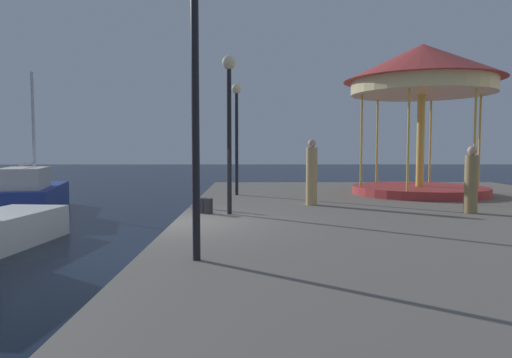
{
  "coord_description": "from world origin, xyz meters",
  "views": [
    {
      "loc": [
        1.84,
        -10.76,
        2.53
      ],
      "look_at": [
        1.97,
        4.01,
        1.53
      ],
      "focal_mm": 32.43,
      "sensor_mm": 36.0,
      "label": 1
    }
  ],
  "objects_px": {
    "person_near_carousel": "(471,182)",
    "sailboat_blue": "(30,195)",
    "person_far_corner": "(312,174)",
    "lamp_post_far_end": "(237,119)",
    "bollard_center": "(203,206)",
    "bollard_south": "(208,206)",
    "lamp_post_near_edge": "(195,56)",
    "lamp_post_mid_promenade": "(229,106)",
    "carousel": "(422,83)"
  },
  "relations": [
    {
      "from": "person_near_carousel",
      "to": "sailboat_blue",
      "type": "bearing_deg",
      "value": 158.24
    },
    {
      "from": "sailboat_blue",
      "to": "person_far_corner",
      "type": "distance_m",
      "value": 11.19
    },
    {
      "from": "lamp_post_far_end",
      "to": "bollard_center",
      "type": "relative_size",
      "value": 10.14
    },
    {
      "from": "lamp_post_far_end",
      "to": "bollard_south",
      "type": "xyz_separation_m",
      "value": [
        -0.59,
        -4.87,
        -2.6
      ]
    },
    {
      "from": "sailboat_blue",
      "to": "person_far_corner",
      "type": "bearing_deg",
      "value": -20.74
    },
    {
      "from": "lamp_post_near_edge",
      "to": "lamp_post_mid_promenade",
      "type": "height_order",
      "value": "lamp_post_near_edge"
    },
    {
      "from": "lamp_post_mid_promenade",
      "to": "person_near_carousel",
      "type": "xyz_separation_m",
      "value": [
        6.39,
        0.12,
        -1.98
      ]
    },
    {
      "from": "lamp_post_mid_promenade",
      "to": "lamp_post_near_edge",
      "type": "bearing_deg",
      "value": -93.08
    },
    {
      "from": "bollard_south",
      "to": "lamp_post_mid_promenade",
      "type": "bearing_deg",
      "value": -8.81
    },
    {
      "from": "carousel",
      "to": "person_far_corner",
      "type": "height_order",
      "value": "carousel"
    },
    {
      "from": "sailboat_blue",
      "to": "bollard_south",
      "type": "bearing_deg",
      "value": -37.8
    },
    {
      "from": "bollard_center",
      "to": "bollard_south",
      "type": "bearing_deg",
      "value": -36.05
    },
    {
      "from": "lamp_post_far_end",
      "to": "person_near_carousel",
      "type": "relative_size",
      "value": 2.28
    },
    {
      "from": "person_far_corner",
      "to": "carousel",
      "type": "bearing_deg",
      "value": 35.6
    },
    {
      "from": "lamp_post_near_edge",
      "to": "bollard_center",
      "type": "bearing_deg",
      "value": 94.94
    },
    {
      "from": "lamp_post_near_edge",
      "to": "person_near_carousel",
      "type": "height_order",
      "value": "lamp_post_near_edge"
    },
    {
      "from": "carousel",
      "to": "lamp_post_far_end",
      "type": "xyz_separation_m",
      "value": [
        -6.82,
        -0.16,
        -1.33
      ]
    },
    {
      "from": "lamp_post_near_edge",
      "to": "bollard_south",
      "type": "distance_m",
      "value": 5.83
    },
    {
      "from": "lamp_post_near_edge",
      "to": "lamp_post_far_end",
      "type": "xyz_separation_m",
      "value": [
        0.29,
        9.92,
        -0.31
      ]
    },
    {
      "from": "lamp_post_mid_promenade",
      "to": "carousel",
      "type": "bearing_deg",
      "value": 36.76
    },
    {
      "from": "lamp_post_far_end",
      "to": "person_far_corner",
      "type": "relative_size",
      "value": 2.04
    },
    {
      "from": "lamp_post_near_edge",
      "to": "bollard_center",
      "type": "relative_size",
      "value": 11.47
    },
    {
      "from": "sailboat_blue",
      "to": "lamp_post_near_edge",
      "type": "relative_size",
      "value": 1.29
    },
    {
      "from": "lamp_post_mid_promenade",
      "to": "person_far_corner",
      "type": "relative_size",
      "value": 2.06
    },
    {
      "from": "lamp_post_mid_promenade",
      "to": "bollard_center",
      "type": "bearing_deg",
      "value": 164.62
    },
    {
      "from": "bollard_south",
      "to": "bollard_center",
      "type": "distance_m",
      "value": 0.18
    },
    {
      "from": "sailboat_blue",
      "to": "person_far_corner",
      "type": "relative_size",
      "value": 2.98
    },
    {
      "from": "carousel",
      "to": "bollard_south",
      "type": "xyz_separation_m",
      "value": [
        -7.41,
        -5.03,
        -3.92
      ]
    },
    {
      "from": "bollard_center",
      "to": "lamp_post_far_end",
      "type": "bearing_deg",
      "value": 81.17
    },
    {
      "from": "bollard_center",
      "to": "person_near_carousel",
      "type": "distance_m",
      "value": 7.13
    },
    {
      "from": "lamp_post_mid_promenade",
      "to": "person_near_carousel",
      "type": "bearing_deg",
      "value": 1.09
    },
    {
      "from": "lamp_post_far_end",
      "to": "bollard_south",
      "type": "relative_size",
      "value": 10.14
    },
    {
      "from": "sailboat_blue",
      "to": "lamp_post_near_edge",
      "type": "xyz_separation_m",
      "value": [
        7.75,
        -10.83,
        3.21
      ]
    },
    {
      "from": "sailboat_blue",
      "to": "person_near_carousel",
      "type": "bearing_deg",
      "value": -21.76
    },
    {
      "from": "lamp_post_far_end",
      "to": "person_near_carousel",
      "type": "height_order",
      "value": "lamp_post_far_end"
    },
    {
      "from": "carousel",
      "to": "bollard_center",
      "type": "bearing_deg",
      "value": -146.95
    },
    {
      "from": "carousel",
      "to": "bollard_south",
      "type": "relative_size",
      "value": 14.25
    },
    {
      "from": "lamp_post_near_edge",
      "to": "lamp_post_far_end",
      "type": "distance_m",
      "value": 9.92
    },
    {
      "from": "bollard_center",
      "to": "person_near_carousel",
      "type": "bearing_deg",
      "value": -0.6
    },
    {
      "from": "lamp_post_mid_promenade",
      "to": "bollard_center",
      "type": "relative_size",
      "value": 10.24
    },
    {
      "from": "person_near_carousel",
      "to": "person_far_corner",
      "type": "bearing_deg",
      "value": 155.65
    },
    {
      "from": "lamp_post_near_edge",
      "to": "person_near_carousel",
      "type": "xyz_separation_m",
      "value": [
        6.66,
        5.08,
        -2.28
      ]
    },
    {
      "from": "bollard_center",
      "to": "person_far_corner",
      "type": "distance_m",
      "value": 3.63
    },
    {
      "from": "sailboat_blue",
      "to": "lamp_post_near_edge",
      "type": "bearing_deg",
      "value": -54.4
    },
    {
      "from": "person_near_carousel",
      "to": "lamp_post_mid_promenade",
      "type": "bearing_deg",
      "value": -178.91
    },
    {
      "from": "lamp_post_near_edge",
      "to": "bollard_south",
      "type": "xyz_separation_m",
      "value": [
        -0.3,
        5.04,
        -2.91
      ]
    },
    {
      "from": "lamp_post_mid_promenade",
      "to": "bollard_south",
      "type": "bearing_deg",
      "value": 171.19
    },
    {
      "from": "sailboat_blue",
      "to": "bollard_center",
      "type": "distance_m",
      "value": 9.26
    },
    {
      "from": "lamp_post_mid_promenade",
      "to": "person_near_carousel",
      "type": "relative_size",
      "value": 2.3
    },
    {
      "from": "bollard_center",
      "to": "person_far_corner",
      "type": "bearing_deg",
      "value": 29.13
    }
  ]
}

